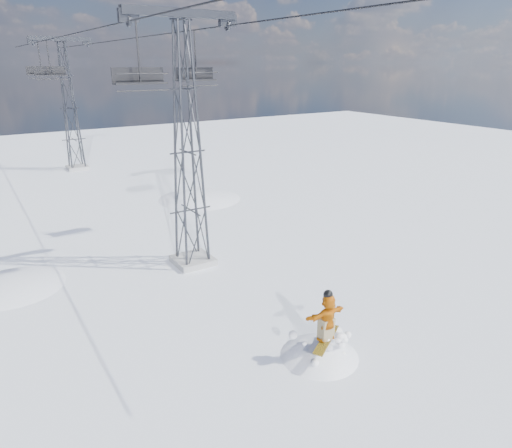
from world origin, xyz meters
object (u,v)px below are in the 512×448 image
(lift_tower_near, at_px, (188,153))
(lift_chair_near, at_px, (140,77))
(lift_tower_far, at_px, (70,109))
(snowboarder_jump, at_px, (317,396))

(lift_tower_near, bearing_deg, lift_chair_near, -161.72)
(lift_tower_near, height_order, lift_tower_far, same)
(lift_tower_near, xyz_separation_m, snowboarder_jump, (0.34, -9.17, -7.11))
(snowboarder_jump, bearing_deg, lift_chair_near, 106.72)
(lift_tower_near, bearing_deg, lift_tower_far, 90.00)
(lift_tower_near, height_order, snowboarder_jump, lift_tower_near)
(lift_tower_near, relative_size, lift_tower_far, 1.00)
(lift_tower_far, relative_size, snowboarder_jump, 1.75)
(lift_tower_near, bearing_deg, snowboarder_jump, -87.89)
(snowboarder_jump, bearing_deg, lift_tower_near, 92.11)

